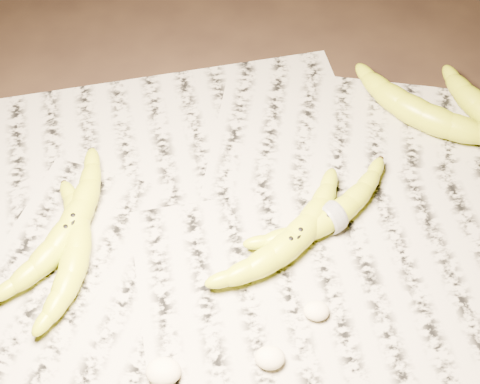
{
  "coord_description": "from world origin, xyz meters",
  "views": [
    {
      "loc": [
        -0.01,
        -0.44,
        0.71
      ],
      "look_at": [
        -0.02,
        0.04,
        0.05
      ],
      "focal_mm": 50.0,
      "sensor_mm": 36.0,
      "label": 1
    }
  ],
  "objects_px": {
    "banana_taped": "(332,216)",
    "banana_left_b": "(75,252)",
    "banana_left_a": "(70,226)",
    "banana_center": "(294,239)",
    "banana_upper_a": "(425,114)"
  },
  "relations": [
    {
      "from": "banana_left_a",
      "to": "banana_left_b",
      "type": "distance_m",
      "value": 0.04
    },
    {
      "from": "banana_left_b",
      "to": "banana_upper_a",
      "type": "bearing_deg",
      "value": -63.69
    },
    {
      "from": "banana_left_a",
      "to": "banana_center",
      "type": "xyz_separation_m",
      "value": [
        0.27,
        -0.01,
        0.0
      ]
    },
    {
      "from": "banana_center",
      "to": "banana_upper_a",
      "type": "xyz_separation_m",
      "value": [
        0.19,
        0.21,
        0.0
      ]
    },
    {
      "from": "banana_taped",
      "to": "banana_upper_a",
      "type": "distance_m",
      "value": 0.22
    },
    {
      "from": "banana_taped",
      "to": "banana_upper_a",
      "type": "height_order",
      "value": "banana_upper_a"
    },
    {
      "from": "banana_left_b",
      "to": "banana_upper_a",
      "type": "height_order",
      "value": "banana_upper_a"
    },
    {
      "from": "banana_left_a",
      "to": "banana_center",
      "type": "relative_size",
      "value": 1.03
    },
    {
      "from": "banana_center",
      "to": "banana_upper_a",
      "type": "height_order",
      "value": "banana_upper_a"
    },
    {
      "from": "banana_left_a",
      "to": "banana_upper_a",
      "type": "height_order",
      "value": "banana_upper_a"
    },
    {
      "from": "banana_upper_a",
      "to": "banana_taped",
      "type": "bearing_deg",
      "value": -95.66
    },
    {
      "from": "banana_left_b",
      "to": "banana_taped",
      "type": "height_order",
      "value": "banana_left_b"
    },
    {
      "from": "banana_left_b",
      "to": "banana_left_a",
      "type": "bearing_deg",
      "value": 18.6
    },
    {
      "from": "banana_taped",
      "to": "banana_left_a",
      "type": "bearing_deg",
      "value": 147.09
    },
    {
      "from": "banana_taped",
      "to": "banana_left_b",
      "type": "bearing_deg",
      "value": 153.83
    }
  ]
}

